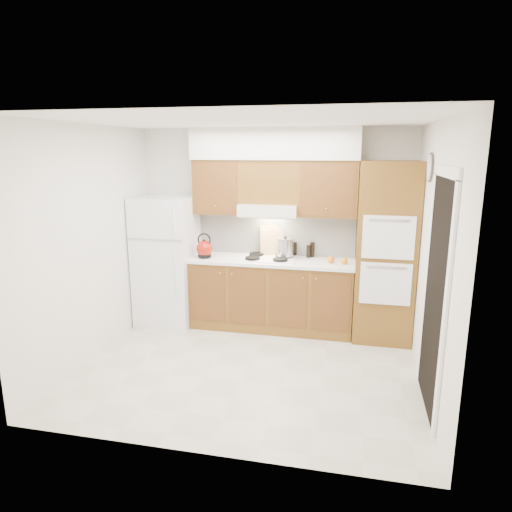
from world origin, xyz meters
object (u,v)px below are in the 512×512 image
(oven_cabinet, at_px, (385,253))
(stock_pot, at_px, (285,247))
(kettle, at_px, (204,249))
(fridge, at_px, (167,261))

(oven_cabinet, xyz_separation_m, stock_pot, (-1.26, 0.13, -0.02))
(oven_cabinet, relative_size, kettle, 10.14)
(oven_cabinet, height_order, kettle, oven_cabinet)
(fridge, xyz_separation_m, oven_cabinet, (2.85, 0.03, 0.24))
(oven_cabinet, bearing_deg, fridge, -179.30)
(stock_pot, bearing_deg, oven_cabinet, -5.87)
(oven_cabinet, bearing_deg, stock_pot, 174.13)
(fridge, bearing_deg, kettle, -5.00)
(fridge, bearing_deg, stock_pot, 5.89)
(kettle, bearing_deg, stock_pot, 22.96)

